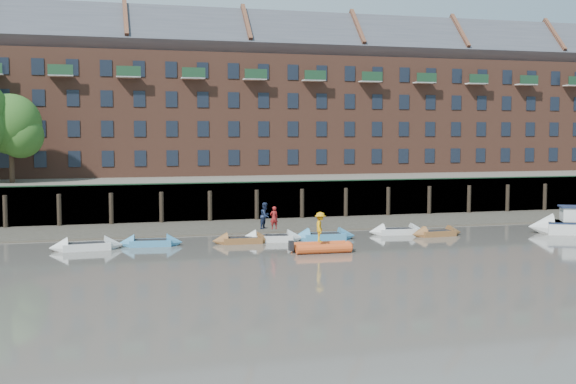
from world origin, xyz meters
name	(u,v)px	position (x,y,z in m)	size (l,w,h in m)	color
ground	(376,264)	(0.00, 0.00, 0.00)	(220.00, 220.00, 0.00)	#5B564F
foreshore	(291,225)	(0.00, 18.00, 0.00)	(110.00, 8.00, 0.50)	#3D382F
mud_band	(303,231)	(0.00, 14.60, 0.00)	(110.00, 1.60, 0.10)	#4C4336
river_wall	(278,200)	(0.00, 22.38, 1.59)	(110.00, 1.23, 3.30)	#2D2A26
bank_terrace	(246,189)	(0.00, 36.00, 1.60)	(110.00, 28.00, 3.20)	#5E594D
apartment_terrace	(243,81)	(0.00, 36.99, 12.82)	(80.60, 15.56, 20.98)	brown
rowboat_0	(86,246)	(-15.85, 9.53, 0.24)	(4.67, 1.68, 1.33)	silver
rowboat_1	(151,243)	(-11.79, 10.08, 0.22)	(4.29, 1.66, 1.21)	teal
rowboat_2	(242,240)	(-5.73, 9.65, 0.21)	(4.11, 1.33, 1.18)	brown
rowboat_3	(272,238)	(-3.61, 9.91, 0.23)	(4.52, 1.86, 1.27)	silver
rowboat_4	(324,236)	(0.11, 9.76, 0.23)	(4.55, 1.50, 1.30)	teal
rowboat_5	(397,231)	(6.14, 10.96, 0.22)	(4.38, 1.66, 1.24)	silver
rowboat_6	(437,233)	(8.52, 9.35, 0.20)	(4.03, 1.37, 1.15)	brown
rib_tender	(324,247)	(-1.49, 4.92, 0.29)	(3.85, 1.88, 0.66)	#DD501D
motor_launch	(567,225)	(18.39, 7.97, 0.67)	(6.64, 4.56, 2.62)	silver
person_rower_a	(274,218)	(-3.48, 9.82, 1.64)	(0.57, 0.37, 1.56)	maroon
person_rower_b	(265,216)	(-4.01, 10.13, 1.77)	(0.89, 0.69, 1.82)	#19233F
person_rib_crew	(320,227)	(-1.71, 4.95, 1.56)	(1.22, 0.70, 1.89)	orange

